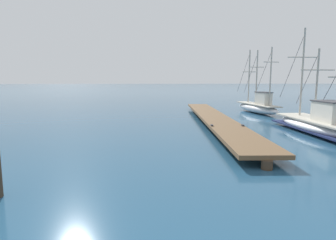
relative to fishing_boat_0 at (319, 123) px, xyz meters
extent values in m
cube|color=brown|center=(-4.77, 3.73, -0.15)|extent=(3.19, 19.31, 0.16)
cylinder|color=#3D3023|center=(-5.46, -5.86, -0.37)|extent=(0.36, 0.36, 0.29)
cylinder|color=#3D3023|center=(-5.12, -1.07, -0.37)|extent=(0.36, 0.36, 0.29)
cylinder|color=#3D3023|center=(-4.77, 3.73, -0.37)|extent=(0.36, 0.36, 0.29)
cylinder|color=#3D3023|center=(-4.42, 8.52, -0.37)|extent=(0.36, 0.36, 0.29)
cylinder|color=#3D3023|center=(-4.07, 13.32, -0.37)|extent=(0.36, 0.36, 0.29)
cube|color=#333338|center=(-5.84, -0.05, -0.03)|extent=(0.13, 0.21, 0.08)
cube|color=#333338|center=(-4.25, -0.17, -0.03)|extent=(0.13, 0.21, 0.08)
ellipsoid|color=silver|center=(0.00, 0.14, -0.17)|extent=(2.20, 6.82, 0.70)
cube|color=#B2AD9E|center=(0.00, 0.14, 0.14)|extent=(1.93, 6.14, 0.08)
cube|color=#19234C|center=(0.00, 0.14, -0.32)|extent=(2.22, 6.69, 0.08)
cube|color=silver|center=(-0.01, -0.88, 0.69)|extent=(1.07, 1.81, 1.01)
cube|color=#3D3D42|center=(-0.01, -0.88, 1.22)|extent=(1.16, 1.95, 0.06)
cylinder|color=#B2ADA3|center=(0.01, 0.48, 2.07)|extent=(0.11, 0.11, 3.77)
cylinder|color=#B2ADA3|center=(0.01, 0.48, 2.82)|extent=(1.90, 0.09, 0.06)
cylinder|color=#333338|center=(0.02, 1.50, 2.26)|extent=(0.05, 1.96, 2.79)
cylinder|color=#B2ADA3|center=(0.03, 2.01, 2.73)|extent=(0.11, 0.11, 5.09)
cylinder|color=#B2ADA3|center=(0.03, 2.01, 3.61)|extent=(1.90, 0.09, 0.06)
cylinder|color=#333338|center=(0.04, 3.38, 2.98)|extent=(0.06, 2.65, 3.76)
cylinder|color=#333338|center=(-0.01, -0.89, 2.24)|extent=(0.05, 1.95, 2.76)
ellipsoid|color=silver|center=(0.36, 9.30, -0.13)|extent=(2.00, 6.52, 0.77)
cube|color=#B2AD9E|center=(0.36, 9.30, 0.22)|extent=(1.77, 5.87, 0.08)
cube|color=silver|center=(0.45, 8.34, 0.76)|extent=(0.83, 1.72, 1.00)
cube|color=#3D3D42|center=(0.45, 8.34, 1.28)|extent=(0.90, 1.85, 0.06)
cylinder|color=#B2ADA3|center=(0.33, 9.62, 2.52)|extent=(0.11, 0.11, 4.53)
cylinder|color=#B2ADA3|center=(0.33, 9.62, 3.36)|extent=(1.27, 0.18, 0.06)
cylinder|color=#333338|center=(0.22, 10.84, 2.75)|extent=(0.24, 2.35, 3.35)
cylinder|color=#B2ADA3|center=(0.20, 11.06, 2.60)|extent=(0.11, 0.11, 4.70)
cylinder|color=#B2ADA3|center=(0.20, 11.06, 3.00)|extent=(1.27, 0.18, 0.06)
cylinder|color=#333338|center=(0.08, 12.32, 2.84)|extent=(0.25, 2.44, 3.48)
cylinder|color=#B2ADA3|center=(0.54, 7.38, 2.53)|extent=(0.11, 0.11, 4.54)
cylinder|color=#B2ADA3|center=(0.54, 7.38, 3.65)|extent=(1.27, 0.18, 0.06)
cylinder|color=#333338|center=(0.43, 8.60, 2.75)|extent=(0.24, 2.35, 3.36)
camera|label=1|loc=(-9.33, -14.31, 2.30)|focal=30.52mm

